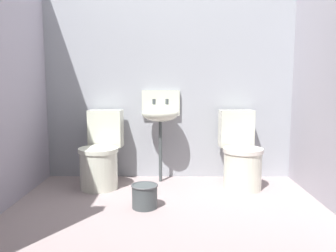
{
  "coord_description": "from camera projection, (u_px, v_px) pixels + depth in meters",
  "views": [
    {
      "loc": [
        0.03,
        -2.59,
        1.07
      ],
      "look_at": [
        0.0,
        0.29,
        0.7
      ],
      "focal_mm": 35.7,
      "sensor_mm": 36.0,
      "label": 1
    }
  ],
  "objects": [
    {
      "name": "toilet_right",
      "position": [
        241.0,
        156.0,
        3.46
      ],
      "size": [
        0.42,
        0.61,
        0.78
      ],
      "rotation": [
        0.0,
        0.0,
        3.2
      ],
      "color": "silver",
      "rests_on": "ground"
    },
    {
      "name": "bucket",
      "position": [
        145.0,
        196.0,
        2.88
      ],
      "size": [
        0.23,
        0.23,
        0.21
      ],
      "color": "#434A4B",
      "rests_on": "ground"
    },
    {
      "name": "ground_plane",
      "position": [
        168.0,
        221.0,
        2.71
      ],
      "size": [
        3.15,
        2.7,
        0.08
      ],
      "primitive_type": "cube",
      "color": "gray"
    },
    {
      "name": "sink",
      "position": [
        160.0,
        113.0,
        3.59
      ],
      "size": [
        0.42,
        0.35,
        0.99
      ],
      "color": "#434A4B",
      "rests_on": "ground"
    },
    {
      "name": "toilet_left",
      "position": [
        101.0,
        156.0,
        3.47
      ],
      "size": [
        0.43,
        0.62,
        0.78
      ],
      "rotation": [
        0.0,
        0.0,
        3.07
      ],
      "color": "silver",
      "rests_on": "ground"
    },
    {
      "name": "wall_back",
      "position": [
        169.0,
        78.0,
        3.76
      ],
      "size": [
        3.15,
        0.1,
        2.26
      ],
      "primitive_type": "cube",
      "color": "#9B9FA7",
      "rests_on": "ground"
    }
  ]
}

